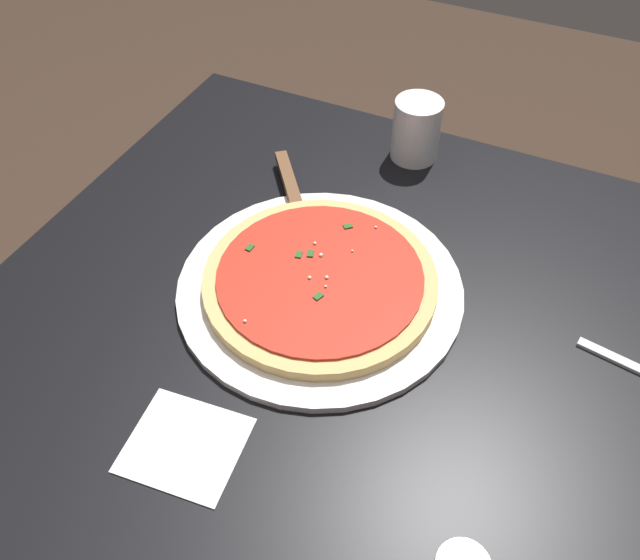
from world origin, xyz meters
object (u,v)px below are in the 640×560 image
object	(u,v)px
pizza	(320,280)
napkin_folded_right	(185,445)
serving_plate	(320,288)
cup_tall_drink	(416,130)
pizza_server	(294,198)

from	to	relation	value
pizza	napkin_folded_right	size ratio (longest dim) A/B	2.48
serving_plate	cup_tall_drink	world-z (taller)	cup_tall_drink
pizza_server	cup_tall_drink	size ratio (longest dim) A/B	2.04
pizza	napkin_folded_right	world-z (taller)	pizza
serving_plate	cup_tall_drink	size ratio (longest dim) A/B	3.78
cup_tall_drink	napkin_folded_right	world-z (taller)	cup_tall_drink
pizza_server	napkin_folded_right	distance (m)	0.41
pizza	pizza_server	xyz separation A→B (m)	(0.11, -0.14, -0.00)
serving_plate	pizza_server	xyz separation A→B (m)	(0.11, -0.14, 0.01)
cup_tall_drink	napkin_folded_right	distance (m)	0.60
serving_plate	pizza	world-z (taller)	pizza
serving_plate	napkin_folded_right	world-z (taller)	serving_plate
pizza	cup_tall_drink	xyz separation A→B (m)	(-0.01, -0.33, 0.03)
pizza	cup_tall_drink	world-z (taller)	cup_tall_drink
pizza	cup_tall_drink	size ratio (longest dim) A/B	3.08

